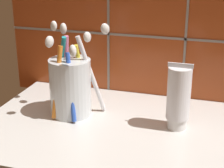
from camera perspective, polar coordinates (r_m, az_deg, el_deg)
sink_counter at (r=70.27cm, az=7.29°, el=-8.00°), size 68.64×36.33×2.00cm
tile_wall_backsplash at (r=81.25cm, az=10.23°, el=10.29°), size 78.64×1.72×40.65cm
toothbrush_cup at (r=74.56cm, az=-6.33°, el=-0.11°), size 13.99×10.92×18.50cm
toothpaste_tube at (r=69.31cm, az=10.11°, el=-1.95°), size 4.54×4.33×12.68cm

